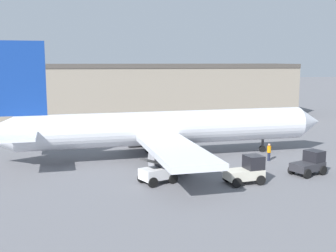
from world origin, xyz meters
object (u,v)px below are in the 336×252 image
(pushback_tug, at_px, (310,163))
(baggage_tug, at_px, (247,171))
(ground_crew_worker, at_px, (269,152))
(airplane, at_px, (158,129))
(belt_loader_truck, at_px, (160,169))

(pushback_tug, bearing_deg, baggage_tug, 171.83)
(ground_crew_worker, bearing_deg, pushback_tug, -155.09)
(airplane, relative_size, ground_crew_worker, 20.84)
(ground_crew_worker, distance_m, belt_loader_truck, 13.33)
(belt_loader_truck, relative_size, pushback_tug, 0.97)
(ground_crew_worker, height_order, pushback_tug, pushback_tug)
(baggage_tug, height_order, pushback_tug, baggage_tug)
(ground_crew_worker, xyz_separation_m, baggage_tug, (-4.81, -7.25, 0.12))
(ground_crew_worker, height_order, belt_loader_truck, belt_loader_truck)
(airplane, distance_m, belt_loader_truck, 9.13)
(airplane, bearing_deg, ground_crew_worker, -20.70)
(pushback_tug, bearing_deg, ground_crew_worker, 82.32)
(baggage_tug, relative_size, pushback_tug, 0.96)
(ground_crew_worker, relative_size, baggage_tug, 0.53)
(belt_loader_truck, xyz_separation_m, pushback_tug, (13.49, 0.64, -0.20))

